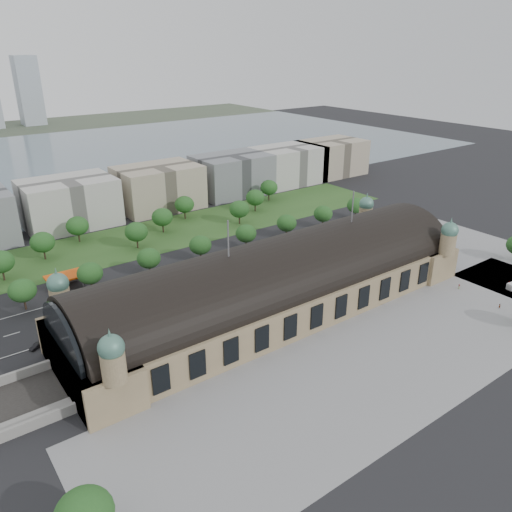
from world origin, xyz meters
TOP-DOWN VIEW (x-y plane):
  - ground at (0.00, 0.00)m, footprint 900.00×900.00m
  - station at (0.00, 0.00)m, footprint 150.00×48.40m
  - plaza_south at (10.00, -44.00)m, footprint 190.00×48.00m
  - plaza_east at (103.00, 0.00)m, footprint 56.00×100.00m
  - road_slab at (-20.00, 38.00)m, footprint 260.00×26.00m
  - grass_belt at (-15.00, 93.00)m, footprint 300.00×45.00m
  - petrol_station at (-53.91, 65.28)m, footprint 14.00×13.00m
  - lake at (0.00, 298.00)m, footprint 700.00×320.00m
  - far_tower_right at (45.00, 508.00)m, footprint 24.00×24.00m
  - office_3 at (-30.00, 133.00)m, footprint 45.00×32.00m
  - office_4 at (20.00, 133.00)m, footprint 45.00×32.00m
  - office_5 at (70.00, 133.00)m, footprint 45.00×32.00m
  - office_6 at (115.00, 133.00)m, footprint 45.00×32.00m
  - office_7 at (155.00, 133.00)m, footprint 45.00×32.00m
  - tree_row_2 at (-72.00, 53.00)m, footprint 9.60×9.60m
  - tree_row_3 at (-48.00, 53.00)m, footprint 9.60×9.60m
  - tree_row_4 at (-24.00, 53.00)m, footprint 9.60×9.60m
  - tree_row_5 at (0.00, 53.00)m, footprint 9.60×9.60m
  - tree_row_6 at (24.00, 53.00)m, footprint 9.60×9.60m
  - tree_row_7 at (48.00, 53.00)m, footprint 9.60×9.60m
  - tree_row_8 at (72.00, 53.00)m, footprint 9.60×9.60m
  - tree_row_9 at (96.00, 53.00)m, footprint 9.60×9.60m
  - tree_belt_3 at (-73.00, 83.00)m, footprint 10.40×10.40m
  - tree_belt_4 at (-54.00, 95.00)m, footprint 10.40×10.40m
  - tree_belt_5 at (-35.00, 107.00)m, footprint 10.40×10.40m
  - tree_belt_6 at (-16.00, 83.00)m, footprint 10.40×10.40m
  - tree_belt_7 at (3.00, 95.00)m, footprint 10.40×10.40m
  - tree_belt_8 at (22.00, 107.00)m, footprint 10.40×10.40m
  - tree_belt_9 at (41.00, 83.00)m, footprint 10.40×10.40m
  - tree_belt_10 at (60.00, 95.00)m, footprint 10.40×10.40m
  - tree_belt_11 at (79.00, 107.00)m, footprint 10.40×10.40m
  - traffic_car_2 at (-43.06, 27.28)m, footprint 5.26×2.53m
  - traffic_car_3 at (-22.88, 42.65)m, footprint 5.46×2.57m
  - traffic_car_4 at (-12.10, 28.65)m, footprint 4.67×2.18m
  - traffic_car_5 at (48.92, 37.85)m, footprint 4.95×1.74m
  - traffic_car_6 at (86.57, 38.78)m, footprint 5.96×3.27m
  - parked_car_0 at (-75.50, 25.00)m, footprint 4.87×3.72m
  - parked_car_1 at (-67.38, 21.00)m, footprint 5.94×4.55m
  - parked_car_2 at (-53.31, 21.00)m, footprint 4.85×3.39m
  - parked_car_3 at (-59.34, 25.00)m, footprint 4.50×3.44m
  - parked_car_4 at (-39.83, 23.25)m, footprint 4.51×3.74m
  - parked_car_5 at (-23.09, 21.22)m, footprint 5.04×4.11m
  - parked_car_6 at (-39.68, 24.16)m, footprint 5.36×3.72m
  - bus_west at (-15.01, 27.00)m, footprint 11.47×3.51m
  - bus_mid at (21.93, 27.00)m, footprint 12.39×3.96m
  - bus_east at (28.77, 27.00)m, footprint 13.19×4.07m
  - pedestrian_0 at (66.31, -29.06)m, footprint 1.02×0.69m
  - pedestrian_1 at (64.25, -46.56)m, footprint 0.55×0.76m
  - pedestrian_5 at (85.04, -38.69)m, footprint 0.79×0.89m

SIDE VIEW (x-z plane):
  - ground at x=0.00m, z-range 0.00..0.00m
  - plaza_south at x=10.00m, z-range -0.06..0.06m
  - plaza_east at x=103.00m, z-range -0.06..0.06m
  - road_slab at x=-20.00m, z-range -0.05..0.05m
  - grass_belt at x=-15.00m, z-range -0.05..0.05m
  - lake at x=0.00m, z-range -0.04..0.04m
  - parked_car_5 at x=-23.09m, z-range 0.00..1.28m
  - parked_car_2 at x=-53.31m, z-range 0.00..1.30m
  - parked_car_3 at x=-59.34m, z-range 0.00..1.43m
  - parked_car_6 at x=-39.68m, z-range 0.00..1.44m
  - traffic_car_2 at x=-43.06m, z-range 0.00..1.45m
  - parked_car_4 at x=-39.83m, z-range 0.00..1.45m
  - parked_car_1 at x=-67.38m, z-range 0.00..1.50m
  - traffic_car_3 at x=-22.88m, z-range 0.00..1.54m
  - parked_car_0 at x=-75.50m, z-range 0.00..1.54m
  - traffic_car_4 at x=-12.10m, z-range 0.00..1.55m
  - traffic_car_6 at x=86.57m, z-range 0.00..1.58m
  - pedestrian_5 at x=85.04m, z-range 0.00..1.59m
  - traffic_car_5 at x=48.92m, z-range 0.00..1.63m
  - pedestrian_1 at x=64.25m, z-range 0.00..1.91m
  - pedestrian_0 at x=66.31m, z-range 0.00..1.92m
  - bus_west at x=-15.01m, z-range 0.00..3.15m
  - bus_mid at x=21.93m, z-range 0.00..3.39m
  - bus_east at x=28.77m, z-range 0.00..3.62m
  - petrol_station at x=-53.91m, z-range 0.42..5.47m
  - tree_row_2 at x=-72.00m, z-range 1.67..13.19m
  - tree_row_3 at x=-48.00m, z-range 1.67..13.19m
  - tree_row_4 at x=-24.00m, z-range 1.67..13.19m
  - tree_row_5 at x=0.00m, z-range 1.67..13.19m
  - tree_row_6 at x=24.00m, z-range 1.67..13.19m
  - tree_row_7 at x=48.00m, z-range 1.67..13.19m
  - tree_row_8 at x=72.00m, z-range 1.67..13.19m
  - tree_row_9 at x=96.00m, z-range 1.67..13.19m
  - tree_belt_3 at x=-73.00m, z-range 1.81..14.29m
  - tree_belt_4 at x=-54.00m, z-range 1.81..14.29m
  - tree_belt_5 at x=-35.00m, z-range 1.81..14.29m
  - tree_belt_6 at x=-16.00m, z-range 1.81..14.29m
  - tree_belt_7 at x=3.00m, z-range 1.81..14.29m
  - tree_belt_8 at x=22.00m, z-range 1.81..14.29m
  - tree_belt_9 at x=41.00m, z-range 1.81..14.29m
  - tree_belt_10 at x=60.00m, z-range 1.81..14.29m
  - tree_belt_11 at x=79.00m, z-range 1.81..14.29m
  - station at x=0.00m, z-range -11.87..32.43m
  - office_3 at x=-30.00m, z-range 0.00..24.00m
  - office_4 at x=20.00m, z-range 0.00..24.00m
  - office_5 at x=70.00m, z-range 0.00..24.00m
  - office_6 at x=115.00m, z-range 0.00..24.00m
  - office_7 at x=155.00m, z-range 0.00..24.00m
  - far_tower_right at x=45.00m, z-range 0.00..75.00m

